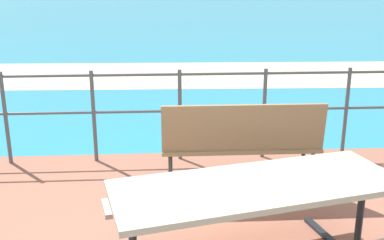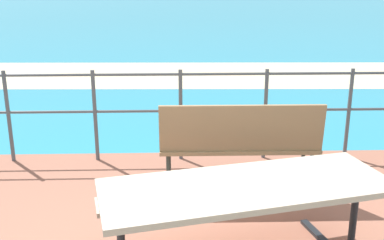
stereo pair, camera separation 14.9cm
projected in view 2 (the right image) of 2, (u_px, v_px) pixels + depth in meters
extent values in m
cube|color=teal|center=(177.00, 10.00, 41.37)|extent=(90.00, 90.00, 0.01)
cube|color=beige|center=(179.00, 74.00, 10.78)|extent=(54.07, 4.91, 0.01)
cube|color=tan|center=(247.00, 187.00, 2.85)|extent=(1.97, 1.09, 0.04)
cube|color=tan|center=(220.00, 193.00, 3.42)|extent=(1.88, 0.68, 0.04)
cylinder|color=#1E2328|center=(353.00, 221.00, 3.16)|extent=(0.06, 0.06, 0.74)
cube|color=#8C704C|center=(239.00, 147.00, 4.45)|extent=(1.56, 0.41, 0.04)
cube|color=#8C704C|center=(242.00, 128.00, 4.20)|extent=(1.56, 0.09, 0.46)
cylinder|color=#2D3833|center=(303.00, 161.00, 4.67)|extent=(0.04, 0.04, 0.43)
cylinder|color=#2D3833|center=(311.00, 172.00, 4.38)|extent=(0.04, 0.04, 0.43)
cylinder|color=#2D3833|center=(169.00, 162.00, 4.63)|extent=(0.04, 0.04, 0.43)
cylinder|color=#2D3833|center=(168.00, 174.00, 4.35)|extent=(0.04, 0.04, 0.43)
cylinder|color=#4C5156|center=(9.00, 117.00, 5.12)|extent=(0.04, 0.04, 1.07)
cylinder|color=#4C5156|center=(95.00, 116.00, 5.15)|extent=(0.04, 0.04, 1.07)
cylinder|color=#4C5156|center=(181.00, 115.00, 5.18)|extent=(0.04, 0.04, 1.07)
cylinder|color=#4C5156|center=(265.00, 114.00, 5.21)|extent=(0.04, 0.04, 1.07)
cylinder|color=#4C5156|center=(349.00, 114.00, 5.24)|extent=(0.04, 0.04, 1.07)
cylinder|color=#4C5156|center=(180.00, 74.00, 5.04)|extent=(5.90, 0.03, 0.03)
cylinder|color=#4C5156|center=(181.00, 111.00, 5.16)|extent=(5.90, 0.03, 0.03)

